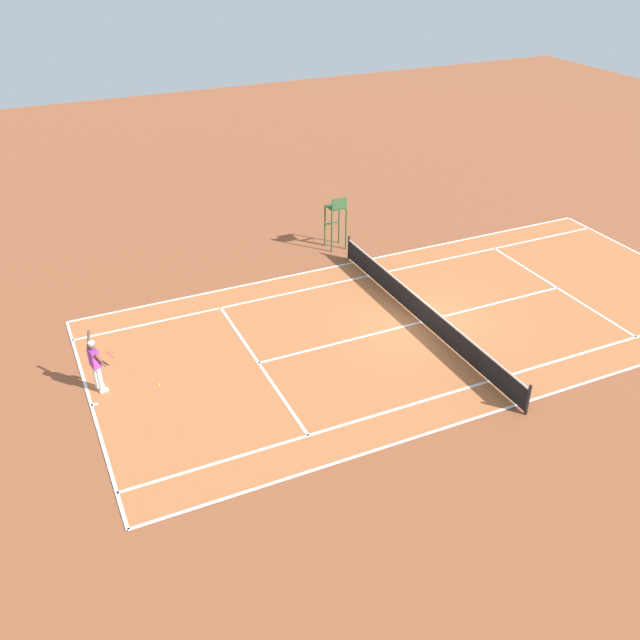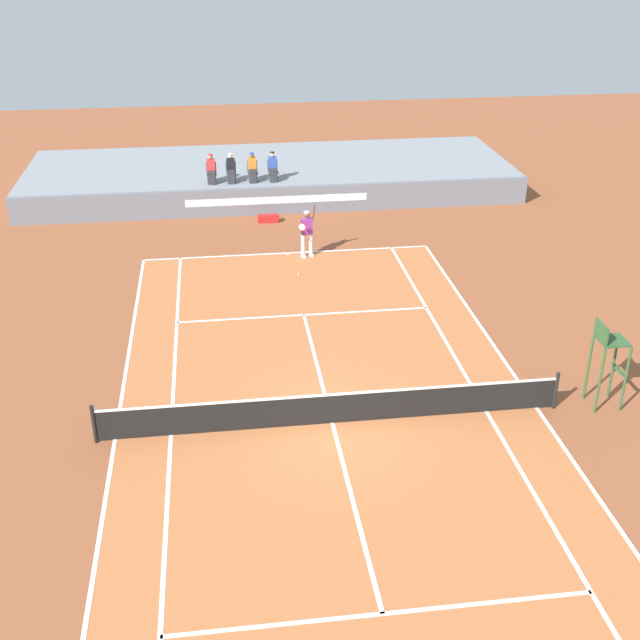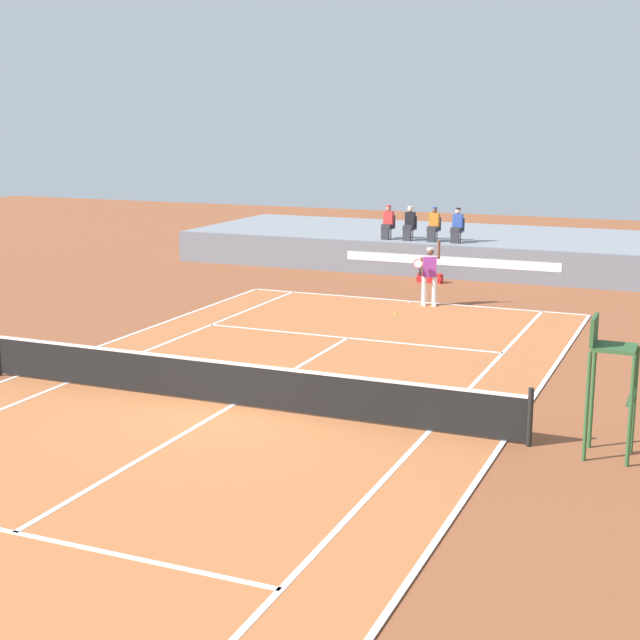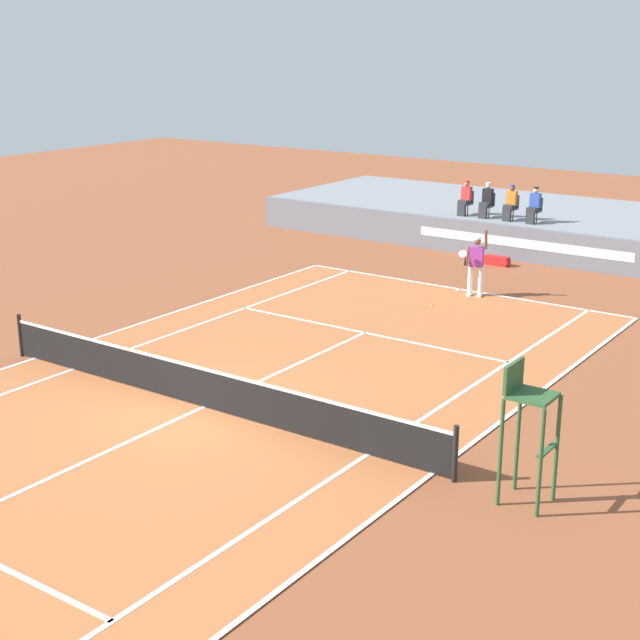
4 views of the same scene
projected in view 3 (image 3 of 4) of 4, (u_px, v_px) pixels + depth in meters
ground_plane at (232, 406)px, 18.73m from camera, size 80.00×80.00×0.00m
court at (232, 406)px, 18.73m from camera, size 11.08×23.88×0.03m
net at (232, 382)px, 18.62m from camera, size 11.98×0.10×1.07m
barrier_wall at (451, 262)px, 33.55m from camera, size 22.59×0.25×1.20m
bleacher_platform at (476, 249)px, 37.03m from camera, size 22.59×7.49×1.20m
spectator_seated_0 at (388, 223)px, 35.24m from camera, size 0.44×0.60×1.27m
spectator_seated_1 at (409, 224)px, 34.92m from camera, size 0.44×0.60×1.27m
spectator_seated_2 at (434, 225)px, 34.56m from camera, size 0.44×0.60×1.27m
spectator_seated_3 at (457, 226)px, 34.22m from camera, size 0.44×0.60×1.27m
tennis_player at (429, 274)px, 28.57m from camera, size 0.74×0.76×2.08m
tennis_ball at (395, 314)px, 27.42m from camera, size 0.07×0.07×0.07m
umpire_chair at (609, 369)px, 15.65m from camera, size 0.77×0.77×2.44m
equipment_bag at (430, 278)px, 32.90m from camera, size 0.90×0.32×0.32m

